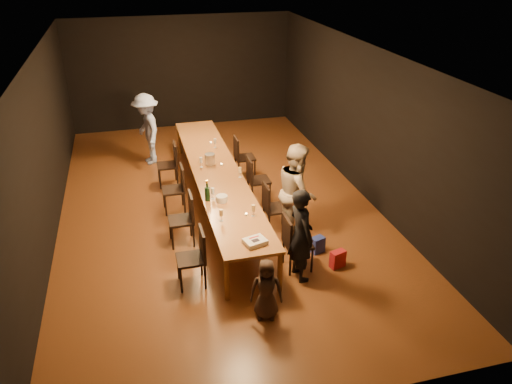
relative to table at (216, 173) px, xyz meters
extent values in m
plane|color=#4F3013|center=(0.00, 0.00, -0.70)|extent=(10.00, 10.00, 0.00)
cube|color=black|center=(0.00, 5.00, 0.80)|extent=(6.00, 0.04, 3.00)
cube|color=black|center=(0.00, -5.00, 0.80)|extent=(6.00, 0.04, 3.00)
cube|color=black|center=(-3.00, 0.00, 0.80)|extent=(0.04, 10.00, 3.00)
cube|color=black|center=(3.00, 0.00, 0.80)|extent=(0.04, 10.00, 3.00)
cube|color=silver|center=(0.00, 0.00, 2.30)|extent=(6.00, 10.00, 0.04)
cube|color=#9A662D|center=(0.00, 0.00, 0.02)|extent=(0.90, 6.00, 0.05)
cylinder|color=#9A662D|center=(-0.40, -2.90, -0.35)|extent=(0.08, 0.08, 0.70)
cylinder|color=#9A662D|center=(0.40, -2.90, -0.35)|extent=(0.08, 0.08, 0.70)
cylinder|color=#9A662D|center=(-0.40, 2.90, -0.35)|extent=(0.08, 0.08, 0.70)
cylinder|color=#9A662D|center=(0.40, 2.90, -0.35)|extent=(0.08, 0.08, 0.70)
imported|color=black|center=(0.81, -2.63, 0.06)|extent=(0.45, 0.61, 1.52)
imported|color=#C3AD92|center=(1.15, -1.43, 0.16)|extent=(0.85, 0.98, 1.73)
imported|color=#95AAE7|center=(-1.15, 2.53, 0.13)|extent=(0.81, 1.17, 1.66)
imported|color=#3F2C23|center=(0.05, -3.39, -0.24)|extent=(0.51, 0.41, 0.92)
cube|color=red|center=(1.49, -2.55, -0.56)|extent=(0.27, 0.20, 0.29)
cube|color=#223396|center=(1.33, -2.06, -0.56)|extent=(0.26, 0.22, 0.28)
cube|color=white|center=(0.08, -2.68, 0.08)|extent=(0.37, 0.32, 0.07)
cube|color=black|center=(0.08, -2.71, 0.12)|extent=(0.12, 0.11, 0.00)
cube|color=red|center=(0.08, -2.62, 0.12)|extent=(0.16, 0.07, 0.00)
cylinder|color=silver|center=(-0.14, -1.26, 0.10)|extent=(0.20, 0.20, 0.11)
cylinder|color=#AAABAF|center=(-0.06, 0.35, 0.16)|extent=(0.23, 0.23, 0.22)
cylinder|color=#B2B7B2|center=(0.15, -1.83, 0.06)|extent=(0.05, 0.05, 0.03)
cylinder|color=#B2B7B2|center=(0.15, 0.25, 0.06)|extent=(0.05, 0.05, 0.03)
cylinder|color=#B2B7B2|center=(0.15, 1.46, 0.06)|extent=(0.05, 0.05, 0.03)
camera|label=1|loc=(-1.47, -8.66, 4.03)|focal=35.00mm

